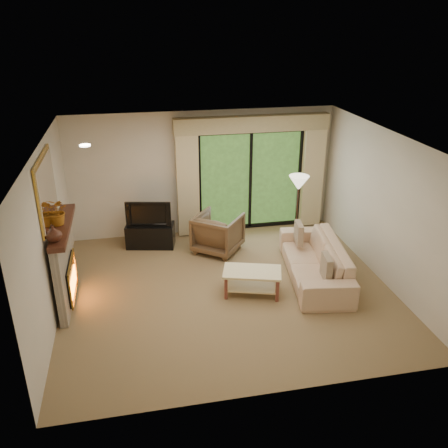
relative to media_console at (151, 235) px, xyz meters
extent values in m
plane|color=olive|center=(1.19, -1.95, -0.24)|extent=(5.50, 5.50, 0.00)
plane|color=silver|center=(1.19, -1.95, 2.36)|extent=(5.50, 5.50, 0.00)
plane|color=beige|center=(1.19, 0.55, 1.06)|extent=(5.00, 0.00, 5.00)
plane|color=beige|center=(1.19, -4.45, 1.06)|extent=(5.00, 0.00, 5.00)
plane|color=beige|center=(-1.56, -1.95, 1.06)|extent=(0.00, 5.00, 5.00)
plane|color=beige|center=(3.94, -1.95, 1.06)|extent=(0.00, 5.00, 5.00)
cube|color=#D0BB8B|center=(0.84, 0.39, 0.96)|extent=(0.45, 0.18, 2.35)
cube|color=#D0BB8B|center=(3.54, 0.39, 0.96)|extent=(0.45, 0.18, 2.35)
cube|color=tan|center=(2.19, 0.41, 2.08)|extent=(3.20, 0.24, 0.32)
cube|color=black|center=(0.00, 0.00, 0.00)|extent=(1.02, 0.62, 0.48)
imported|color=black|center=(0.00, 0.00, 0.50)|extent=(0.90, 0.30, 0.52)
imported|color=brown|center=(1.30, -0.47, 0.15)|extent=(1.17, 1.17, 0.77)
imported|color=tan|center=(2.79, -1.83, 0.10)|extent=(1.24, 2.42, 0.67)
cube|color=brown|center=(2.72, -2.50, 0.33)|extent=(0.16, 0.41, 0.40)
cube|color=brown|center=(2.72, -1.17, 0.33)|extent=(0.17, 0.41, 0.40)
imported|color=#3E1E13|center=(-1.42, -2.36, 1.25)|extent=(0.25, 0.25, 0.24)
imported|color=#9A5714|center=(-1.42, -1.77, 1.35)|extent=(0.49, 0.46, 0.44)
camera|label=1|loc=(-0.25, -8.79, 4.09)|focal=38.00mm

